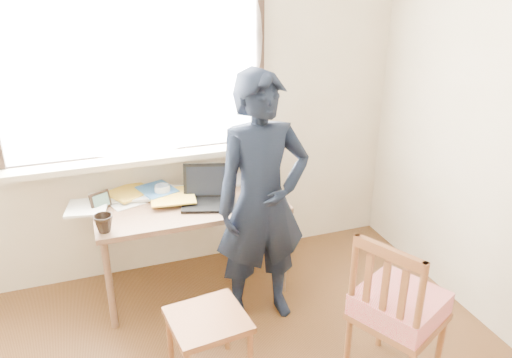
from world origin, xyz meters
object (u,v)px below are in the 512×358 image
object	(u,v)px
mug_dark	(104,224)
side_chair	(398,307)
desk	(190,212)
work_chair	(208,327)
laptop	(209,194)
mug_white	(163,191)
person	(262,202)

from	to	relation	value
mug_dark	side_chair	xyz separation A→B (m)	(1.41, -1.01, -0.24)
desk	work_chair	size ratio (longest dim) A/B	2.83
laptop	work_chair	size ratio (longest dim) A/B	0.95
laptop	mug_dark	bearing A→B (deg)	-164.99
desk	work_chair	xyz separation A→B (m)	(-0.11, -0.88, -0.26)
mug_white	mug_dark	distance (m)	0.56
mug_dark	side_chair	size ratio (longest dim) A/B	0.13
mug_white	side_chair	size ratio (longest dim) A/B	0.12
desk	mug_white	size ratio (longest dim) A/B	11.54
person	mug_dark	bearing A→B (deg)	167.52
work_chair	side_chair	distance (m)	1.02
desk	side_chair	xyz separation A→B (m)	(0.84, -1.22, -0.12)
mug_white	side_chair	distance (m)	1.72
mug_dark	work_chair	world-z (taller)	mug_dark
mug_white	person	xyz separation A→B (m)	(0.52, -0.58, 0.10)
desk	side_chair	size ratio (longest dim) A/B	1.36
desk	person	xyz separation A→B (m)	(0.36, -0.43, 0.21)
person	side_chair	bearing A→B (deg)	-58.57
desk	person	distance (m)	0.60
laptop	work_chair	xyz separation A→B (m)	(-0.24, -0.85, -0.38)
desk	person	bearing A→B (deg)	-49.81
desk	mug_dark	distance (m)	0.62
laptop	person	world-z (taller)	person
work_chair	person	xyz separation A→B (m)	(0.47, 0.45, 0.47)
mug_white	work_chair	world-z (taller)	mug_white
laptop	work_chair	bearing A→B (deg)	-105.83
mug_dark	laptop	bearing A→B (deg)	15.01
mug_dark	side_chair	world-z (taller)	side_chair
laptop	mug_dark	xyz separation A→B (m)	(-0.70, -0.19, -0.00)
desk	side_chair	world-z (taller)	side_chair
mug_dark	desk	bearing A→B (deg)	21.03
mug_white	person	bearing A→B (deg)	-48.36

